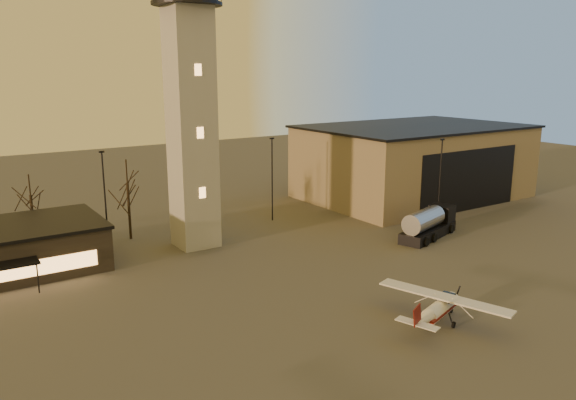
{
  "coord_description": "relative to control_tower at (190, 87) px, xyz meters",
  "views": [
    {
      "loc": [
        -23.25,
        -22.38,
        18.04
      ],
      "look_at": [
        0.32,
        13.0,
        8.12
      ],
      "focal_mm": 35.0,
      "sensor_mm": 36.0,
      "label": 1
    }
  ],
  "objects": [
    {
      "name": "control_tower",
      "position": [
        0.0,
        0.0,
        0.0
      ],
      "size": [
        6.8,
        6.8,
        32.6
      ],
      "color": "#A3A19B",
      "rests_on": "ground"
    },
    {
      "name": "fuel_truck",
      "position": [
        22.42,
        -11.59,
        -15.0
      ],
      "size": [
        9.38,
        5.11,
        3.35
      ],
      "rotation": [
        0.0,
        0.0,
        0.3
      ],
      "color": "black",
      "rests_on": "ground"
    },
    {
      "name": "light_poles",
      "position": [
        0.5,
        1.0,
        -10.92
      ],
      "size": [
        58.5,
        12.25,
        10.14
      ],
      "color": "black",
      "rests_on": "ground"
    },
    {
      "name": "ground",
      "position": [
        0.0,
        -30.0,
        -16.33
      ],
      "size": [
        220.0,
        220.0,
        0.0
      ],
      "primitive_type": "plane",
      "color": "#42403D",
      "rests_on": "ground"
    },
    {
      "name": "cessna_front",
      "position": [
        7.13,
        -26.96,
        -15.38
      ],
      "size": [
        8.05,
        9.9,
        2.76
      ],
      "rotation": [
        0.0,
        0.0,
        0.32
      ],
      "color": "silver",
      "rests_on": "ground"
    },
    {
      "name": "hangar",
      "position": [
        36.0,
        3.98,
        -11.17
      ],
      "size": [
        30.6,
        20.6,
        10.3
      ],
      "color": "#806D54",
      "rests_on": "ground"
    },
    {
      "name": "tree_row",
      "position": [
        -13.7,
        9.16,
        -10.39
      ],
      "size": [
        37.2,
        9.2,
        8.8
      ],
      "color": "black",
      "rests_on": "ground"
    }
  ]
}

